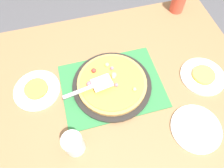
# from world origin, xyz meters

# --- Properties ---
(ground_plane) EXTENTS (8.00, 8.00, 0.00)m
(ground_plane) POSITION_xyz_m (0.00, 0.00, 0.00)
(ground_plane) COLOR #4C4C51
(dining_table) EXTENTS (1.40, 1.00, 0.75)m
(dining_table) POSITION_xyz_m (0.00, 0.00, 0.64)
(dining_table) COLOR olive
(dining_table) RESTS_ON ground_plane
(placemat) EXTENTS (0.48, 0.36, 0.01)m
(placemat) POSITION_xyz_m (0.00, 0.00, 0.75)
(placemat) COLOR #2D753D
(placemat) RESTS_ON dining_table
(pizza_pan) EXTENTS (0.38, 0.38, 0.01)m
(pizza_pan) POSITION_xyz_m (0.00, 0.00, 0.76)
(pizza_pan) COLOR black
(pizza_pan) RESTS_ON placemat
(pizza) EXTENTS (0.33, 0.33, 0.05)m
(pizza) POSITION_xyz_m (0.00, -0.00, 0.78)
(pizza) COLOR tan
(pizza) RESTS_ON pizza_pan
(plate_near_left) EXTENTS (0.22, 0.22, 0.01)m
(plate_near_left) POSITION_xyz_m (0.35, -0.07, 0.76)
(plate_near_left) COLOR white
(plate_near_left) RESTS_ON dining_table
(plate_far_right) EXTENTS (0.22, 0.22, 0.01)m
(plate_far_right) POSITION_xyz_m (-0.45, 0.07, 0.76)
(plate_far_right) COLOR white
(plate_far_right) RESTS_ON dining_table
(plate_side) EXTENTS (0.22, 0.22, 0.01)m
(plate_side) POSITION_xyz_m (-0.30, 0.30, 0.76)
(plate_side) COLOR white
(plate_side) RESTS_ON dining_table
(served_slice_left) EXTENTS (0.11, 0.11, 0.02)m
(served_slice_left) POSITION_xyz_m (0.35, -0.07, 0.77)
(served_slice_left) COLOR gold
(served_slice_left) RESTS_ON plate_near_left
(served_slice_right) EXTENTS (0.11, 0.11, 0.02)m
(served_slice_right) POSITION_xyz_m (-0.45, 0.07, 0.77)
(served_slice_right) COLOR #EAB747
(served_slice_right) RESTS_ON plate_far_right
(cup_near) EXTENTS (0.08, 0.08, 0.12)m
(cup_near) POSITION_xyz_m (-0.52, -0.41, 0.81)
(cup_near) COLOR #E04C38
(cup_near) RESTS_ON dining_table
(cup_far) EXTENTS (0.08, 0.08, 0.12)m
(cup_far) POSITION_xyz_m (0.22, 0.24, 0.81)
(cup_far) COLOR white
(cup_far) RESTS_ON dining_table
(pizza_server) EXTENTS (0.23, 0.08, 0.01)m
(pizza_server) POSITION_xyz_m (0.10, 0.02, 0.82)
(pizza_server) COLOR silver
(pizza_server) RESTS_ON pizza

